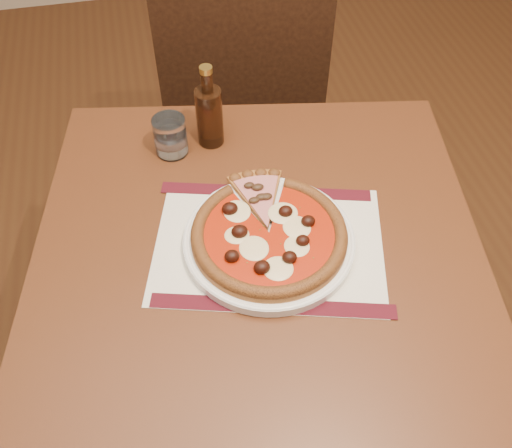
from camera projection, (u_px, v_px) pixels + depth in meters
The scene contains 8 objects.
table at pixel (258, 276), 1.10m from camera, with size 0.93×0.93×0.75m.
chair_far at pixel (243, 96), 1.66m from camera, with size 0.50×0.50×0.93m.
placemat at pixel (269, 244), 1.02m from camera, with size 0.40×0.29×0.00m, color silver.
plate at pixel (269, 241), 1.01m from camera, with size 0.30×0.30×0.02m, color white.
pizza at pixel (269, 234), 0.99m from camera, with size 0.27×0.27×0.04m.
ham_slice at pixel (262, 199), 1.05m from camera, with size 0.11×0.15×0.02m.
water_glass at pixel (170, 136), 1.15m from camera, with size 0.07×0.07×0.08m, color white.
bottle at pixel (209, 114), 1.15m from camera, with size 0.05×0.05×0.18m.
Camera 1 is at (0.17, -0.04, 1.55)m, focal length 40.00 mm.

